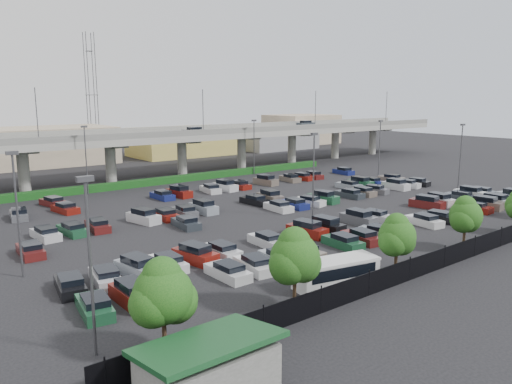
# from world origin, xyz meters

# --- Properties ---
(ground) EXTENTS (280.00, 280.00, 0.00)m
(ground) POSITION_xyz_m (0.00, 0.00, 0.00)
(ground) COLOR black
(overpass) EXTENTS (150.00, 13.00, 15.80)m
(overpass) POSITION_xyz_m (-0.25, 31.99, 6.97)
(overpass) COLOR gray
(overpass) RESTS_ON ground
(hedge) EXTENTS (66.00, 1.60, 1.10)m
(hedge) POSITION_xyz_m (0.00, 25.00, 0.55)
(hedge) COLOR #113A12
(hedge) RESTS_ON ground
(fence) EXTENTS (70.00, 0.10, 2.00)m
(fence) POSITION_xyz_m (-0.05, -28.00, 0.90)
(fence) COLOR black
(fence) RESTS_ON ground
(tree_row) EXTENTS (65.07, 3.66, 5.94)m
(tree_row) POSITION_xyz_m (0.70, -26.53, 3.52)
(tree_row) COLOR #332316
(tree_row) RESTS_ON ground
(shelter) EXTENTS (6.80, 4.59, 3.15)m
(shelter) POSITION_xyz_m (-30.00, -31.00, 1.39)
(shelter) COLOR #62635E
(shelter) RESTS_ON ground
(shuttle_bus) EXTENTS (7.14, 3.67, 2.19)m
(shuttle_bus) POSITION_xyz_m (-14.52, -25.22, 1.19)
(shuttle_bus) COLOR silver
(shuttle_bus) RESTS_ON ground
(parked_cars) EXTENTS (63.00, 41.67, 1.67)m
(parked_cars) POSITION_xyz_m (-0.07, -4.67, 0.61)
(parked_cars) COLOR #1B4E2F
(parked_cars) RESTS_ON ground
(light_poles) EXTENTS (66.90, 48.38, 10.30)m
(light_poles) POSITION_xyz_m (-4.13, 2.00, 6.24)
(light_poles) COLOR #444449
(light_poles) RESTS_ON ground
(distant_buildings) EXTENTS (138.00, 24.00, 9.00)m
(distant_buildings) POSITION_xyz_m (12.38, 61.81, 3.74)
(distant_buildings) COLOR gray
(distant_buildings) RESTS_ON ground
(comm_tower) EXTENTS (2.40, 2.40, 30.00)m
(comm_tower) POSITION_xyz_m (4.00, 74.00, 15.61)
(comm_tower) COLOR #444449
(comm_tower) RESTS_ON ground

